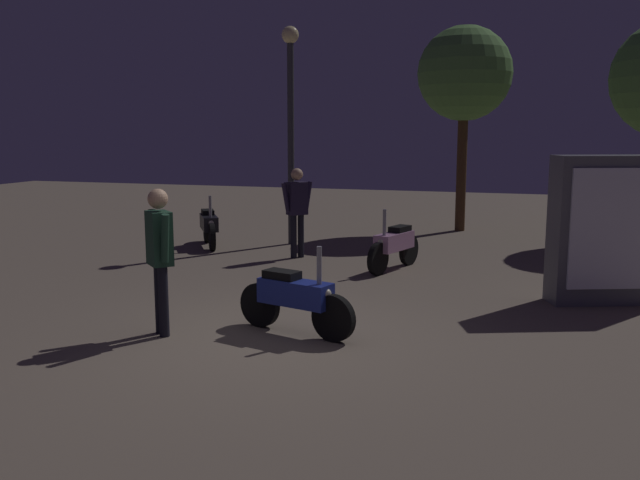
{
  "coord_description": "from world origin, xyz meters",
  "views": [
    {
      "loc": [
        2.92,
        -7.36,
        2.46
      ],
      "look_at": [
        0.22,
        1.26,
        1.0
      ],
      "focal_mm": 38.6,
      "sensor_mm": 36.0,
      "label": 1
    }
  ],
  "objects_px": {
    "person_bystander_far": "(160,248)",
    "streetlamp_near": "(291,106)",
    "kiosk_billboard": "(609,230)",
    "person_rider_beside": "(297,204)",
    "motorcycle_blue_foreground": "(295,298)",
    "motorcycle_black_parked_right": "(209,226)",
    "motorcycle_pink_parked_left": "(394,245)"
  },
  "relations": [
    {
      "from": "person_bystander_far",
      "to": "motorcycle_blue_foreground",
      "type": "bearing_deg",
      "value": -27.52
    },
    {
      "from": "motorcycle_blue_foreground",
      "to": "person_rider_beside",
      "type": "bearing_deg",
      "value": 125.65
    },
    {
      "from": "person_bystander_far",
      "to": "kiosk_billboard",
      "type": "distance_m",
      "value": 6.19
    },
    {
      "from": "motorcycle_blue_foreground",
      "to": "kiosk_billboard",
      "type": "height_order",
      "value": "kiosk_billboard"
    },
    {
      "from": "motorcycle_black_parked_right",
      "to": "kiosk_billboard",
      "type": "height_order",
      "value": "kiosk_billboard"
    },
    {
      "from": "kiosk_billboard",
      "to": "motorcycle_blue_foreground",
      "type": "bearing_deg",
      "value": 15.86
    },
    {
      "from": "kiosk_billboard",
      "to": "person_rider_beside",
      "type": "bearing_deg",
      "value": -40.9
    },
    {
      "from": "motorcycle_blue_foreground",
      "to": "motorcycle_pink_parked_left",
      "type": "relative_size",
      "value": 1.01
    },
    {
      "from": "streetlamp_near",
      "to": "kiosk_billboard",
      "type": "bearing_deg",
      "value": -29.91
    },
    {
      "from": "person_rider_beside",
      "to": "motorcycle_blue_foreground",
      "type": "bearing_deg",
      "value": 151.1
    },
    {
      "from": "motorcycle_black_parked_right",
      "to": "person_bystander_far",
      "type": "bearing_deg",
      "value": -11.04
    },
    {
      "from": "motorcycle_black_parked_right",
      "to": "kiosk_billboard",
      "type": "distance_m",
      "value": 8.03
    },
    {
      "from": "motorcycle_black_parked_right",
      "to": "motorcycle_pink_parked_left",
      "type": "bearing_deg",
      "value": 41.02
    },
    {
      "from": "motorcycle_pink_parked_left",
      "to": "streetlamp_near",
      "type": "bearing_deg",
      "value": -109.84
    },
    {
      "from": "motorcycle_black_parked_right",
      "to": "kiosk_billboard",
      "type": "xyz_separation_m",
      "value": [
        7.56,
        -2.63,
        0.61
      ]
    },
    {
      "from": "motorcycle_pink_parked_left",
      "to": "person_bystander_far",
      "type": "xyz_separation_m",
      "value": [
        -1.91,
        -4.66,
        0.63
      ]
    },
    {
      "from": "motorcycle_pink_parked_left",
      "to": "person_bystander_far",
      "type": "distance_m",
      "value": 5.07
    },
    {
      "from": "person_bystander_far",
      "to": "streetlamp_near",
      "type": "bearing_deg",
      "value": 50.05
    },
    {
      "from": "motorcycle_blue_foreground",
      "to": "kiosk_billboard",
      "type": "bearing_deg",
      "value": 53.28
    },
    {
      "from": "motorcycle_blue_foreground",
      "to": "streetlamp_near",
      "type": "xyz_separation_m",
      "value": [
        -2.28,
        6.22,
        2.49
      ]
    },
    {
      "from": "person_rider_beside",
      "to": "motorcycle_black_parked_right",
      "type": "bearing_deg",
      "value": 25.41
    },
    {
      "from": "motorcycle_black_parked_right",
      "to": "person_rider_beside",
      "type": "distance_m",
      "value": 2.38
    },
    {
      "from": "person_rider_beside",
      "to": "streetlamp_near",
      "type": "distance_m",
      "value": 2.5
    },
    {
      "from": "person_bystander_far",
      "to": "streetlamp_near",
      "type": "distance_m",
      "value": 7.03
    },
    {
      "from": "motorcycle_pink_parked_left",
      "to": "person_rider_beside",
      "type": "relative_size",
      "value": 0.93
    },
    {
      "from": "kiosk_billboard",
      "to": "streetlamp_near",
      "type": "bearing_deg",
      "value": -50.63
    },
    {
      "from": "person_bystander_far",
      "to": "streetlamp_near",
      "type": "xyz_separation_m",
      "value": [
        -0.76,
        6.74,
        1.87
      ]
    },
    {
      "from": "motorcycle_blue_foreground",
      "to": "motorcycle_pink_parked_left",
      "type": "height_order",
      "value": "same"
    },
    {
      "from": "person_bystander_far",
      "to": "kiosk_billboard",
      "type": "relative_size",
      "value": 0.84
    },
    {
      "from": "motorcycle_black_parked_right",
      "to": "kiosk_billboard",
      "type": "relative_size",
      "value": 0.69
    },
    {
      "from": "motorcycle_black_parked_right",
      "to": "person_bystander_far",
      "type": "height_order",
      "value": "person_bystander_far"
    },
    {
      "from": "person_bystander_far",
      "to": "motorcycle_pink_parked_left",
      "type": "bearing_deg",
      "value": 21.35
    }
  ]
}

